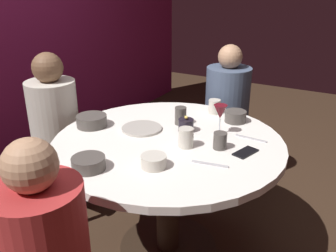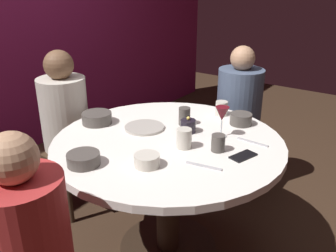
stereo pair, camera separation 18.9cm
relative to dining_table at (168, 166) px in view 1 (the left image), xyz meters
name	(u,v)px [view 1 (the left image)]	position (x,y,z in m)	size (l,w,h in m)	color
ground_plane	(168,248)	(0.00, 0.00, -0.59)	(8.00, 8.00, 0.00)	#382619
dining_table	(168,166)	(0.00, 0.00, 0.00)	(1.27, 1.27, 0.76)	white
seated_diner_left	(43,247)	(-0.90, 0.00, 0.11)	(0.40, 0.40, 1.12)	#3F2D1E
seated_diner_back	(54,118)	(0.00, 0.87, 0.12)	(0.40, 0.40, 1.15)	#3F2D1E
seated_diner_right	(227,102)	(0.92, 0.00, 0.11)	(0.40, 0.40, 1.14)	#3F2D1E
candle_holder	(186,125)	(0.15, -0.03, 0.20)	(0.09, 0.09, 0.10)	black
wine_glass	(220,113)	(0.20, -0.22, 0.29)	(0.08, 0.08, 0.18)	silver
dinner_plate	(142,128)	(0.05, 0.20, 0.17)	(0.23, 0.23, 0.01)	#B2ADA3
cell_phone	(246,152)	(0.05, -0.43, 0.17)	(0.07, 0.14, 0.01)	black
bowl_serving_large	(235,116)	(0.43, -0.23, 0.20)	(0.13, 0.13, 0.07)	#4C4742
bowl_salad_center	(89,163)	(-0.47, 0.16, 0.20)	(0.16, 0.16, 0.06)	#4C4742
bowl_small_white	(92,121)	(-0.06, 0.49, 0.20)	(0.18, 0.18, 0.07)	#4C4742
bowl_sauce_side	(154,161)	(-0.30, -0.09, 0.20)	(0.12, 0.12, 0.06)	beige
cup_near_candle	(186,138)	(-0.03, -0.13, 0.22)	(0.08, 0.08, 0.11)	beige
cup_by_left_diner	(214,107)	(0.51, -0.06, 0.21)	(0.08, 0.08, 0.09)	beige
cup_by_right_diner	(220,141)	(0.03, -0.29, 0.21)	(0.07, 0.07, 0.09)	#4C4742
cup_center_front	(181,116)	(0.23, 0.04, 0.22)	(0.07, 0.07, 0.11)	#4C4742
fork_near_plate	(210,164)	(-0.15, -0.32, 0.17)	(0.02, 0.18, 0.01)	#B7B7BC
knife_near_plate	(251,138)	(0.23, -0.40, 0.17)	(0.02, 0.18, 0.01)	#B7B7BC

